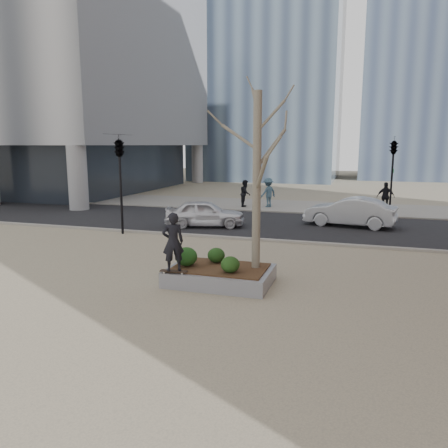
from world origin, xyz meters
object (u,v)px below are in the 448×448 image
(skateboard, at_px, (174,272))
(police_car, at_px, (205,213))
(skateboarder, at_px, (173,242))
(planter, at_px, (220,276))

(skateboard, xyz_separation_m, police_car, (-2.37, 9.21, 0.20))
(skateboarder, distance_m, police_car, 9.53)
(skateboarder, relative_size, police_car, 0.43)
(skateboarder, height_order, police_car, skateboarder)
(planter, bearing_deg, police_car, 112.57)
(skateboarder, bearing_deg, skateboard, 180.00)
(skateboard, bearing_deg, skateboarder, 0.00)
(skateboard, height_order, skateboarder, skateboarder)
(planter, relative_size, skateboard, 3.85)
(police_car, bearing_deg, planter, -172.85)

